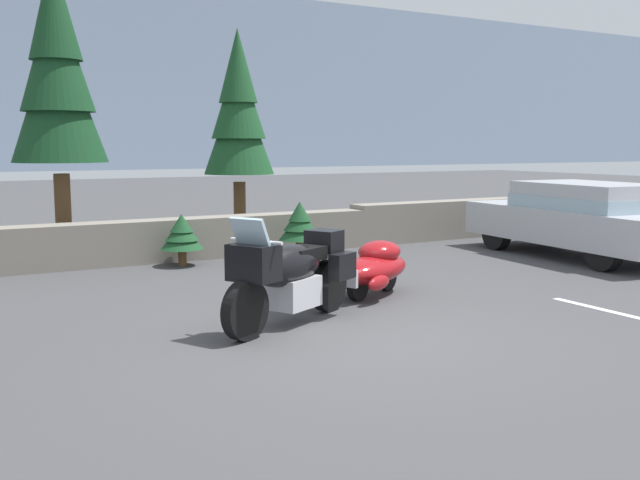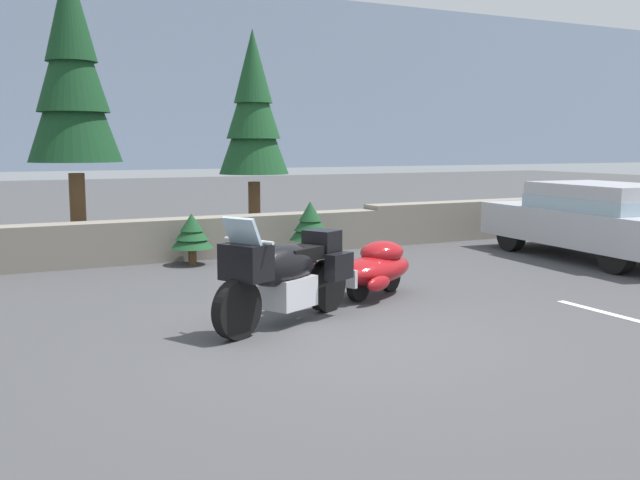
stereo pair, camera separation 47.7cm
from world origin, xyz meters
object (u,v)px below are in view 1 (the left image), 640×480
car_shaped_trailer (373,267)px  pine_tree_secondary (238,110)px  sedan_at_right_edge (581,216)px  pine_tree_tall (57,70)px  touring_motorcycle (290,273)px

car_shaped_trailer → pine_tree_secondary: size_ratio=0.47×
sedan_at_right_edge → pine_tree_tall: (-8.48, 4.53, 2.66)m
car_shaped_trailer → pine_tree_secondary: bearing=84.4°
touring_motorcycle → sedan_at_right_edge: 7.35m
touring_motorcycle → car_shaped_trailer: touring_motorcycle is taller
sedan_at_right_edge → touring_motorcycle: bearing=-165.1°
touring_motorcycle → car_shaped_trailer: size_ratio=1.00×
touring_motorcycle → sedan_at_right_edge: bearing=14.9°
sedan_at_right_edge → pine_tree_tall: bearing=151.9°
touring_motorcycle → pine_tree_tall: 7.15m
pine_tree_tall → car_shaped_trailer: bearing=-60.2°
touring_motorcycle → car_shaped_trailer: (1.78, 0.90, -0.21)m
car_shaped_trailer → touring_motorcycle: bearing=-153.1°
touring_motorcycle → sedan_at_right_edge: sedan_at_right_edge is taller
pine_tree_secondary → touring_motorcycle: bearing=-108.7°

